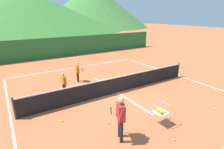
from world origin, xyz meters
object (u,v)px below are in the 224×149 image
object	(u,v)px
tennis_ball_2	(62,121)
tennis_ball_1	(174,140)
ball_cart	(160,111)
student_1	(78,70)
tennis_ball_0	(109,123)
student_0	(64,81)
tennis_ball_8	(152,109)
tennis_ball_5	(211,90)
tennis_net	(117,84)
tennis_ball_3	(125,101)
tennis_ball_6	(215,109)
instructor	(120,115)

from	to	relation	value
tennis_ball_2	tennis_ball_1	bearing A→B (deg)	-47.57
ball_cart	tennis_ball_1	distance (m)	1.23
student_1	tennis_ball_0	xyz separation A→B (m)	(-0.80, -5.35, -0.79)
student_0	tennis_ball_8	world-z (taller)	student_0
student_1	tennis_ball_5	size ratio (longest dim) A/B	20.19
tennis_ball_8	tennis_net	bearing A→B (deg)	96.30
tennis_ball_3	tennis_ball_6	world-z (taller)	same
student_1	tennis_ball_2	distance (m)	4.89
tennis_ball_5	tennis_ball_8	distance (m)	4.60
ball_cart	tennis_ball_2	xyz separation A→B (m)	(-3.39, 2.32, -0.56)
student_1	tennis_ball_2	size ratio (longest dim) A/B	20.19
tennis_ball_0	tennis_ball_1	distance (m)	2.62
tennis_ball_1	tennis_ball_5	world-z (taller)	same
tennis_net	student_0	distance (m)	3.07
instructor	ball_cart	bearing A→B (deg)	-2.16
ball_cart	tennis_ball_1	world-z (taller)	ball_cart
tennis_ball_5	tennis_ball_6	xyz separation A→B (m)	(-1.99, -1.38, 0.00)
tennis_ball_0	student_1	bearing A→B (deg)	81.50
instructor	tennis_ball_3	bearing A→B (deg)	50.08
tennis_net	tennis_ball_6	distance (m)	5.09
instructor	tennis_ball_2	distance (m)	2.85
tennis_ball_5	ball_cart	bearing A→B (deg)	-171.34
tennis_ball_5	tennis_ball_6	size ratio (longest dim) A/B	1.00
tennis_ball_3	tennis_ball_6	size ratio (longest dim) A/B	1.00
tennis_net	tennis_ball_2	xyz separation A→B (m)	(-3.68, -1.25, -0.47)
tennis_net	tennis_ball_8	bearing A→B (deg)	-83.70
tennis_ball_5	tennis_ball_3	bearing A→B (deg)	162.96
tennis_net	tennis_ball_1	bearing A→B (deg)	-97.50
ball_cart	tennis_ball_6	world-z (taller)	ball_cart
tennis_ball_0	tennis_ball_3	world-z (taller)	same
tennis_ball_0	tennis_ball_8	xyz separation A→B (m)	(2.34, -0.16, 0.00)
instructor	student_0	distance (m)	5.03
tennis_ball_1	instructor	bearing A→B (deg)	145.26
tennis_ball_1	tennis_ball_6	xyz separation A→B (m)	(3.50, 0.45, 0.00)
tennis_ball_8	student_0	bearing A→B (deg)	125.75
student_1	tennis_ball_6	distance (m)	8.25
tennis_ball_8	tennis_ball_2	bearing A→B (deg)	161.49
student_0	tennis_ball_2	size ratio (longest dim) A/B	18.44
student_0	tennis_ball_5	xyz separation A→B (m)	(7.54, -4.29, -0.72)
tennis_ball_0	tennis_ball_6	distance (m)	5.25
tennis_net	ball_cart	bearing A→B (deg)	-94.54
tennis_ball_0	tennis_ball_2	xyz separation A→B (m)	(-1.62, 1.17, 0.00)
ball_cart	tennis_ball_8	world-z (taller)	ball_cart
tennis_ball_8	tennis_ball_3	bearing A→B (deg)	112.60
student_0	tennis_ball_3	xyz separation A→B (m)	(2.37, -2.71, -0.72)
student_1	tennis_ball_0	size ratio (longest dim) A/B	20.19
student_0	student_1	world-z (taller)	student_1
student_0	tennis_ball_6	world-z (taller)	student_0
tennis_net	student_0	size ratio (longest dim) A/B	8.56
instructor	tennis_ball_8	xyz separation A→B (m)	(2.50, 0.92, -0.99)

